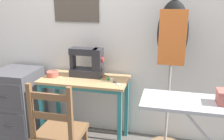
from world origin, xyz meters
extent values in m
cube|color=silver|center=(0.00, 0.53, 1.27)|extent=(10.00, 0.05, 2.55)
cube|color=brown|center=(-0.17, 0.50, 1.47)|extent=(0.52, 0.02, 0.32)
cube|color=tan|center=(0.00, 0.23, 0.73)|extent=(0.93, 0.47, 0.02)
cube|color=teal|center=(0.00, 0.04, 0.70)|extent=(0.85, 0.03, 0.04)
cube|color=teal|center=(-0.42, 0.04, 0.36)|extent=(0.04, 0.04, 0.72)
cube|color=teal|center=(0.42, 0.04, 0.36)|extent=(0.04, 0.04, 0.72)
cube|color=teal|center=(-0.42, 0.43, 0.36)|extent=(0.04, 0.04, 0.72)
cube|color=teal|center=(0.42, 0.43, 0.36)|extent=(0.04, 0.04, 0.72)
cube|color=#28282D|center=(0.00, 0.32, 0.78)|extent=(0.35, 0.18, 0.08)
cube|color=#28282D|center=(0.13, 0.32, 0.94)|extent=(0.09, 0.15, 0.23)
cube|color=#28282D|center=(-0.03, 0.32, 1.02)|extent=(0.30, 0.14, 0.07)
cube|color=#28282D|center=(-0.16, 0.32, 0.90)|extent=(0.04, 0.10, 0.16)
cylinder|color=#B22D2D|center=(0.18, 0.32, 0.94)|extent=(0.02, 0.06, 0.06)
cylinder|color=#99999E|center=(0.13, 0.32, 1.06)|extent=(0.01, 0.01, 0.02)
cylinder|color=#B25647|center=(-0.36, 0.21, 0.77)|extent=(0.13, 0.13, 0.06)
cylinder|color=brown|center=(-0.36, 0.21, 0.80)|extent=(0.10, 0.10, 0.01)
cube|color=silver|center=(0.40, 0.13, 0.74)|extent=(0.09, 0.08, 0.00)
cube|color=silver|center=(0.39, 0.12, 0.74)|extent=(0.07, 0.09, 0.00)
torus|color=black|center=(0.34, 0.17, 0.74)|extent=(0.03, 0.03, 0.01)
torus|color=black|center=(0.34, 0.18, 0.74)|extent=(0.03, 0.03, 0.01)
cylinder|color=orange|center=(0.21, 0.29, 0.76)|extent=(0.03, 0.03, 0.03)
cylinder|color=beige|center=(0.21, 0.29, 0.77)|extent=(0.03, 0.03, 0.00)
cylinder|color=beige|center=(0.21, 0.29, 0.74)|extent=(0.03, 0.03, 0.00)
cylinder|color=green|center=(0.26, 0.22, 0.76)|extent=(0.03, 0.03, 0.04)
cylinder|color=beige|center=(0.26, 0.22, 0.78)|extent=(0.04, 0.04, 0.00)
cylinder|color=beige|center=(0.26, 0.22, 0.74)|extent=(0.04, 0.04, 0.00)
cylinder|color=silver|center=(0.31, 0.21, 0.76)|extent=(0.03, 0.03, 0.03)
cylinder|color=beige|center=(0.31, 0.21, 0.77)|extent=(0.04, 0.04, 0.00)
cylinder|color=beige|center=(0.31, 0.21, 0.74)|extent=(0.04, 0.04, 0.00)
cube|color=brown|center=(-0.02, -0.36, 0.43)|extent=(0.40, 0.38, 0.04)
cube|color=brown|center=(-0.19, -0.52, 0.69)|extent=(0.04, 0.04, 0.48)
cube|color=brown|center=(0.15, -0.52, 0.69)|extent=(0.04, 0.04, 0.48)
cube|color=brown|center=(-0.02, -0.52, 0.83)|extent=(0.34, 0.02, 0.06)
cube|color=brown|center=(-0.02, -0.52, 0.67)|extent=(0.34, 0.02, 0.06)
cube|color=#4C4C51|center=(-0.81, 0.22, 0.39)|extent=(0.45, 0.48, 0.78)
cube|color=#46464B|center=(-0.81, -0.03, 0.56)|extent=(0.41, 0.01, 0.28)
cube|color=#333338|center=(-0.81, -0.04, 0.56)|extent=(0.10, 0.01, 0.02)
cube|color=#46464B|center=(-0.81, -0.03, 0.22)|extent=(0.41, 0.01, 0.28)
cube|color=#333338|center=(-0.81, -0.04, 0.22)|extent=(0.10, 0.01, 0.02)
cylinder|color=#ADA89E|center=(0.88, 0.30, 0.53)|extent=(0.03, 0.03, 1.00)
ellipsoid|color=black|center=(0.88, 0.30, 1.24)|extent=(0.29, 0.21, 0.61)
cube|color=orange|center=(0.88, 0.19, 1.21)|extent=(0.25, 0.01, 0.52)
camera|label=1|loc=(0.87, -2.14, 1.59)|focal=40.00mm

